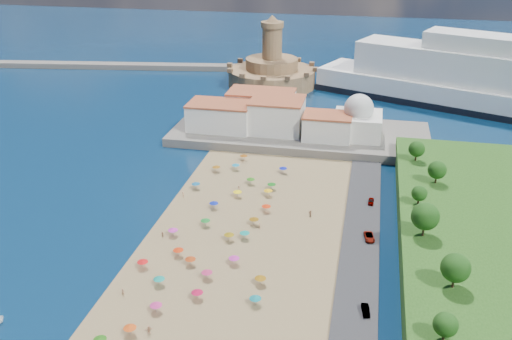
# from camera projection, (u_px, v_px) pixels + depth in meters

# --- Properties ---
(ground) EXTENTS (700.00, 700.00, 0.00)m
(ground) POSITION_uv_depth(u_px,v_px,m) (219.00, 239.00, 139.87)
(ground) COLOR #071938
(ground) RESTS_ON ground
(terrace) EXTENTS (90.00, 36.00, 3.00)m
(terrace) POSITION_uv_depth(u_px,v_px,m) (300.00, 134.00, 202.65)
(terrace) COLOR #59544C
(terrace) RESTS_ON ground
(jetty) EXTENTS (18.00, 70.00, 2.40)m
(jetty) POSITION_uv_depth(u_px,v_px,m) (259.00, 102.00, 238.14)
(jetty) COLOR #59544C
(jetty) RESTS_ON ground
(breakwater) EXTENTS (199.03, 34.77, 2.60)m
(breakwater) POSITION_uv_depth(u_px,v_px,m) (92.00, 65.00, 296.49)
(breakwater) COLOR #59544C
(breakwater) RESTS_ON ground
(waterfront_buildings) EXTENTS (57.00, 29.00, 11.00)m
(waterfront_buildings) POSITION_uv_depth(u_px,v_px,m) (264.00, 114.00, 203.04)
(waterfront_buildings) COLOR silver
(waterfront_buildings) RESTS_ON terrace
(domed_building) EXTENTS (16.00, 16.00, 15.00)m
(domed_building) POSITION_uv_depth(u_px,v_px,m) (358.00, 120.00, 194.11)
(domed_building) COLOR silver
(domed_building) RESTS_ON terrace
(fortress) EXTENTS (40.00, 40.00, 32.40)m
(fortress) POSITION_uv_depth(u_px,v_px,m) (272.00, 72.00, 262.72)
(fortress) COLOR #A37951
(fortress) RESTS_ON ground
(beach_parasols) EXTENTS (31.76, 117.01, 2.20)m
(beach_parasols) POSITION_uv_depth(u_px,v_px,m) (199.00, 259.00, 127.74)
(beach_parasols) COLOR gray
(beach_parasols) RESTS_ON beach
(beachgoers) EXTENTS (37.40, 76.95, 1.90)m
(beachgoers) POSITION_uv_depth(u_px,v_px,m) (218.00, 244.00, 135.73)
(beachgoers) COLOR tan
(beachgoers) RESTS_ON beach
(parked_cars) EXTENTS (3.01, 74.84, 1.39)m
(parked_cars) POSITION_uv_depth(u_px,v_px,m) (368.00, 270.00, 125.09)
(parked_cars) COLOR gray
(parked_cars) RESTS_ON promenade
(hillside_trees) EXTENTS (10.72, 111.96, 8.13)m
(hillside_trees) POSITION_uv_depth(u_px,v_px,m) (437.00, 239.00, 120.34)
(hillside_trees) COLOR #382314
(hillside_trees) RESTS_ON hillside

